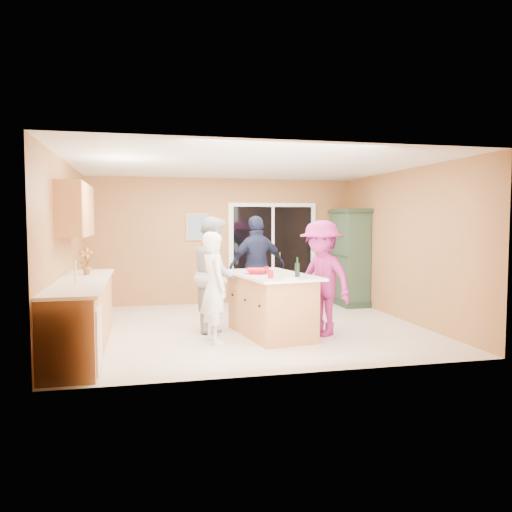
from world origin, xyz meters
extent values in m
plane|color=beige|center=(0.00, 0.00, 0.00)|extent=(5.50, 5.50, 0.00)
cube|color=silver|center=(0.00, 0.00, 2.60)|extent=(5.50, 5.00, 0.10)
cube|color=tan|center=(0.00, 2.50, 1.30)|extent=(5.50, 0.10, 2.60)
cube|color=tan|center=(0.00, -2.50, 1.30)|extent=(5.50, 0.10, 2.60)
cube|color=tan|center=(-2.75, 0.00, 1.30)|extent=(0.10, 5.00, 2.60)
cube|color=tan|center=(2.75, 0.00, 1.30)|extent=(0.10, 5.00, 2.60)
cube|color=#C37E4B|center=(-2.45, -0.90, 0.45)|extent=(0.60, 3.00, 0.90)
cube|color=white|center=(-2.44, -2.00, 0.40)|extent=(0.62, 0.60, 0.72)
cube|color=silver|center=(-2.44, -0.90, 0.92)|extent=(0.65, 3.05, 0.04)
cylinder|color=silver|center=(-2.45, -1.40, 1.09)|extent=(0.02, 0.02, 0.30)
cube|color=#C37E4B|center=(-2.58, -0.20, 1.88)|extent=(0.35, 1.60, 0.75)
cube|color=white|center=(1.05, 2.47, 1.05)|extent=(1.90, 0.05, 2.10)
cube|color=black|center=(1.05, 2.46, 1.05)|extent=(1.70, 0.03, 1.94)
cube|color=white|center=(1.05, 2.45, 1.05)|extent=(0.06, 0.04, 1.94)
cube|color=silver|center=(1.20, 2.44, 1.00)|extent=(0.02, 0.03, 0.12)
cube|color=tan|center=(-0.55, 2.48, 1.60)|extent=(0.46, 0.03, 0.56)
cube|color=#4D73A1|center=(-0.55, 2.47, 1.60)|extent=(0.38, 0.02, 0.48)
cube|color=#C37E4B|center=(0.22, -0.58, 0.44)|extent=(1.05, 1.68, 0.89)
cube|color=silver|center=(0.22, -0.58, 0.91)|extent=(1.23, 1.90, 0.04)
cube|color=black|center=(0.22, -0.58, 0.05)|extent=(0.96, 1.59, 0.10)
cube|color=#1F3223|center=(2.49, 1.73, 0.06)|extent=(0.54, 1.03, 0.12)
cube|color=#2D4331|center=(2.49, 1.73, 0.97)|extent=(0.49, 0.97, 1.83)
cube|color=#1F3223|center=(2.49, 1.73, 1.92)|extent=(0.56, 1.07, 0.08)
imported|color=white|center=(-0.67, -0.86, 0.78)|extent=(0.49, 0.64, 1.57)
imported|color=#ABAAAD|center=(-0.55, -0.06, 0.89)|extent=(0.78, 0.95, 1.79)
imported|color=#1A243A|center=(0.34, 0.83, 0.91)|extent=(1.13, 0.64, 1.81)
imported|color=#962070|center=(0.97, -0.75, 0.86)|extent=(1.07, 1.28, 1.73)
imported|color=#A6121E|center=(0.00, -0.56, 0.97)|extent=(0.39, 0.39, 0.08)
imported|color=red|center=(-2.45, -0.23, 1.14)|extent=(0.22, 0.16, 0.40)
cylinder|color=#A6121E|center=(0.16, -0.56, 0.98)|extent=(0.09, 0.09, 0.10)
cylinder|color=#A6121E|center=(0.07, -1.16, 0.99)|extent=(0.08, 0.08, 0.12)
cylinder|color=black|center=(0.44, -1.21, 1.04)|extent=(0.07, 0.07, 0.21)
cylinder|color=black|center=(0.44, -1.21, 1.18)|extent=(0.02, 0.02, 0.08)
cylinder|color=silver|center=(0.36, -1.21, 0.94)|extent=(0.24, 0.24, 0.01)
camera|label=1|loc=(-1.64, -7.78, 1.72)|focal=35.00mm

